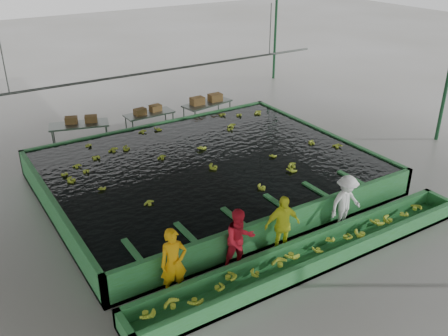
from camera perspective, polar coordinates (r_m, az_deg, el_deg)
ground at (r=15.30m, az=1.00°, el=-4.06°), size 80.00×80.00×0.00m
shed_roof at (r=13.54m, az=1.16°, el=14.64°), size 20.00×22.00×0.04m
shed_posts at (r=14.23m, az=1.08°, el=4.71°), size 20.00×22.00×5.00m
flotation_tank at (r=16.22m, az=-1.88°, el=-0.46°), size 10.00×8.00×0.90m
tank_water at (r=16.05m, az=-1.90°, el=0.83°), size 9.70×7.70×0.00m
sorting_trough at (r=12.78m, az=9.98°, el=-9.81°), size 10.00×1.00×0.50m
cableway_rail at (r=18.27m, az=-7.67°, el=10.89°), size 0.08×0.08×14.00m
rail_hanger_left at (r=16.66m, az=-23.91°, el=11.08°), size 0.04×0.04×2.00m
rail_hanger_right at (r=20.58m, az=5.32°, el=15.51°), size 0.04×0.04×2.00m
worker_a at (r=11.38m, az=-5.78°, el=-10.75°), size 0.68×0.50×1.71m
worker_b at (r=12.11m, az=1.80°, el=-8.25°), size 0.87×0.72×1.66m
worker_c at (r=12.78m, az=6.67°, el=-6.50°), size 1.03×0.60×1.64m
worker_d at (r=14.11m, az=13.75°, el=-3.86°), size 1.05×0.62×1.61m
packing_table_left at (r=19.72m, az=-16.08°, el=3.52°), size 2.32×1.44×0.99m
packing_table_mid at (r=20.56m, az=-8.47°, el=5.05°), size 1.99×0.84×0.90m
packing_table_right at (r=21.36m, az=-1.93°, el=6.23°), size 2.26×1.22×0.98m
box_stack_left at (r=19.65m, az=-15.97°, el=5.01°), size 1.21×0.71×0.25m
box_stack_mid at (r=20.44m, az=-8.68°, el=6.26°), size 1.21×0.48×0.25m
box_stack_right at (r=21.20m, az=-2.02°, el=7.47°), size 1.44×0.43×0.31m
floating_bananas at (r=16.69m, az=-3.29°, el=1.80°), size 8.12×5.54×0.11m
trough_bananas at (r=12.70m, az=10.03°, el=-9.26°), size 9.22×0.61×0.12m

